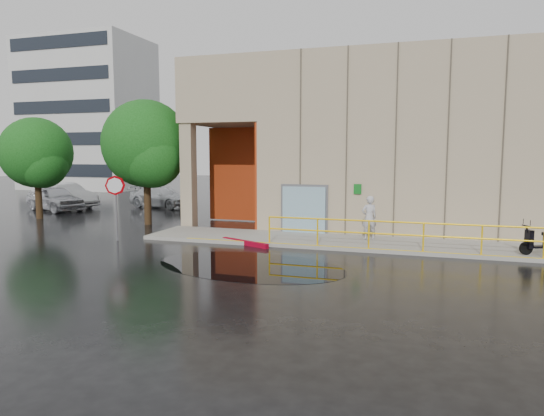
{
  "coord_description": "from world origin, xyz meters",
  "views": [
    {
      "loc": [
        5.16,
        -14.5,
        3.57
      ],
      "look_at": [
        -0.35,
        3.0,
        1.52
      ],
      "focal_mm": 32.0,
      "sensor_mm": 36.0,
      "label": 1
    }
  ],
  "objects_px": {
    "person": "(369,218)",
    "tree_near": "(147,147)",
    "scooter": "(543,234)",
    "red_curb": "(245,243)",
    "stop_sign": "(115,194)",
    "car_c": "(162,197)",
    "tree_far": "(38,156)",
    "car_b": "(65,195)",
    "car_a": "(55,198)"
  },
  "relations": [
    {
      "from": "person",
      "to": "car_c",
      "type": "relative_size",
      "value": 0.36
    },
    {
      "from": "red_curb",
      "to": "car_b",
      "type": "bearing_deg",
      "value": 151.17
    },
    {
      "from": "stop_sign",
      "to": "scooter",
      "type": "bearing_deg",
      "value": -17.53
    },
    {
      "from": "person",
      "to": "tree_far",
      "type": "xyz_separation_m",
      "value": [
        -18.1,
        1.97,
        2.45
      ]
    },
    {
      "from": "scooter",
      "to": "stop_sign",
      "type": "relative_size",
      "value": 0.6
    },
    {
      "from": "red_curb",
      "to": "stop_sign",
      "type": "bearing_deg",
      "value": -172.86
    },
    {
      "from": "scooter",
      "to": "tree_far",
      "type": "relative_size",
      "value": 0.29
    },
    {
      "from": "car_a",
      "to": "car_c",
      "type": "relative_size",
      "value": 0.96
    },
    {
      "from": "stop_sign",
      "to": "car_a",
      "type": "distance_m",
      "value": 12.91
    },
    {
      "from": "scooter",
      "to": "red_curb",
      "type": "distance_m",
      "value": 10.63
    },
    {
      "from": "tree_far",
      "to": "stop_sign",
      "type": "bearing_deg",
      "value": -29.37
    },
    {
      "from": "red_curb",
      "to": "car_b",
      "type": "height_order",
      "value": "car_b"
    },
    {
      "from": "red_curb",
      "to": "tree_near",
      "type": "distance_m",
      "value": 8.4
    },
    {
      "from": "car_c",
      "to": "person",
      "type": "bearing_deg",
      "value": -108.25
    },
    {
      "from": "red_curb",
      "to": "tree_far",
      "type": "height_order",
      "value": "tree_far"
    },
    {
      "from": "stop_sign",
      "to": "tree_near",
      "type": "relative_size",
      "value": 0.43
    },
    {
      "from": "person",
      "to": "car_b",
      "type": "xyz_separation_m",
      "value": [
        -20.7,
        6.94,
        -0.21
      ]
    },
    {
      "from": "red_curb",
      "to": "person",
      "type": "bearing_deg",
      "value": 22.56
    },
    {
      "from": "scooter",
      "to": "tree_far",
      "type": "bearing_deg",
      "value": 150.49
    },
    {
      "from": "car_c",
      "to": "car_b",
      "type": "bearing_deg",
      "value": 121.9
    },
    {
      "from": "tree_far",
      "to": "red_curb",
      "type": "bearing_deg",
      "value": -16.06
    },
    {
      "from": "car_a",
      "to": "tree_far",
      "type": "distance_m",
      "value": 4.76
    },
    {
      "from": "stop_sign",
      "to": "car_c",
      "type": "bearing_deg",
      "value": 89.37
    },
    {
      "from": "person",
      "to": "red_curb",
      "type": "height_order",
      "value": "person"
    },
    {
      "from": "tree_near",
      "to": "tree_far",
      "type": "relative_size",
      "value": 1.13
    },
    {
      "from": "stop_sign",
      "to": "car_b",
      "type": "bearing_deg",
      "value": 115.94
    },
    {
      "from": "person",
      "to": "scooter",
      "type": "xyz_separation_m",
      "value": [
        5.98,
        -1.24,
        -0.18
      ]
    },
    {
      "from": "red_curb",
      "to": "tree_near",
      "type": "xyz_separation_m",
      "value": [
        -6.52,
        3.67,
        3.81
      ]
    },
    {
      "from": "stop_sign",
      "to": "tree_far",
      "type": "height_order",
      "value": "tree_far"
    },
    {
      "from": "red_curb",
      "to": "tree_near",
      "type": "bearing_deg",
      "value": 150.66
    },
    {
      "from": "tree_near",
      "to": "tree_far",
      "type": "height_order",
      "value": "tree_near"
    },
    {
      "from": "car_b",
      "to": "car_c",
      "type": "bearing_deg",
      "value": -56.35
    },
    {
      "from": "car_a",
      "to": "car_b",
      "type": "bearing_deg",
      "value": 41.62
    },
    {
      "from": "red_curb",
      "to": "tree_far",
      "type": "relative_size",
      "value": 0.43
    },
    {
      "from": "person",
      "to": "car_c",
      "type": "bearing_deg",
      "value": -60.05
    },
    {
      "from": "car_a",
      "to": "car_b",
      "type": "relative_size",
      "value": 0.93
    },
    {
      "from": "red_curb",
      "to": "car_a",
      "type": "bearing_deg",
      "value": 154.9
    },
    {
      "from": "car_c",
      "to": "tree_near",
      "type": "bearing_deg",
      "value": -140.95
    },
    {
      "from": "person",
      "to": "scooter",
      "type": "height_order",
      "value": "person"
    },
    {
      "from": "person",
      "to": "tree_near",
      "type": "distance_m",
      "value": 11.62
    },
    {
      "from": "person",
      "to": "tree_near",
      "type": "bearing_deg",
      "value": -37.41
    },
    {
      "from": "scooter",
      "to": "tree_far",
      "type": "distance_m",
      "value": 24.43
    },
    {
      "from": "person",
      "to": "tree_far",
      "type": "bearing_deg",
      "value": -34.68
    },
    {
      "from": "stop_sign",
      "to": "car_c",
      "type": "xyz_separation_m",
      "value": [
        -4.62,
        11.57,
        -1.25
      ]
    },
    {
      "from": "person",
      "to": "car_a",
      "type": "distance_m",
      "value": 20.81
    },
    {
      "from": "car_c",
      "to": "tree_far",
      "type": "height_order",
      "value": "tree_far"
    },
    {
      "from": "car_b",
      "to": "car_a",
      "type": "bearing_deg",
      "value": -144.56
    },
    {
      "from": "stop_sign",
      "to": "tree_far",
      "type": "bearing_deg",
      "value": 128.26
    },
    {
      "from": "stop_sign",
      "to": "red_curb",
      "type": "distance_m",
      "value": 5.74
    },
    {
      "from": "stop_sign",
      "to": "tree_near",
      "type": "xyz_separation_m",
      "value": [
        -1.13,
        4.34,
        1.95
      ]
    }
  ]
}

